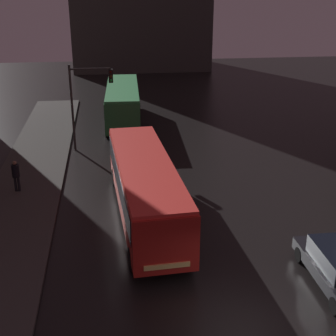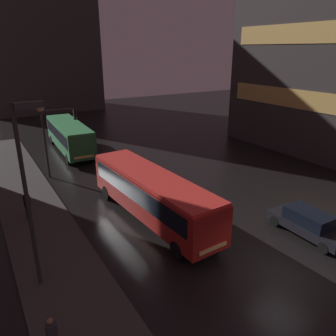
% 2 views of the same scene
% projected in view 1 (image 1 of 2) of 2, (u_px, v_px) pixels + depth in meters
% --- Properties ---
extents(ground_plane, '(120.00, 120.00, 0.00)m').
position_uv_depth(ground_plane, '(242.00, 328.00, 15.91)').
color(ground_plane, black).
extents(sidewalk_left, '(4.00, 48.00, 0.15)m').
position_uv_depth(sidewalk_left, '(18.00, 210.00, 24.01)').
color(sidewalk_left, '#3D3A38').
rests_on(sidewalk_left, ground).
extents(bus_near, '(3.21, 11.71, 3.07)m').
position_uv_depth(bus_near, '(145.00, 183.00, 22.66)').
color(bus_near, '#AD1E19').
rests_on(bus_near, ground).
extents(bus_far, '(3.09, 11.05, 3.09)m').
position_uv_depth(bus_far, '(123.00, 100.00, 38.68)').
color(bus_far, '#236B38').
rests_on(bus_far, ground).
extents(pedestrian_near, '(0.42, 0.42, 1.78)m').
position_uv_depth(pedestrian_near, '(16.00, 173.00, 25.68)').
color(pedestrian_near, black).
rests_on(pedestrian_near, sidewalk_left).
extents(traffic_light_main, '(2.93, 0.35, 5.94)m').
position_uv_depth(traffic_light_main, '(86.00, 93.00, 31.56)').
color(traffic_light_main, '#2D2D2D').
rests_on(traffic_light_main, ground).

